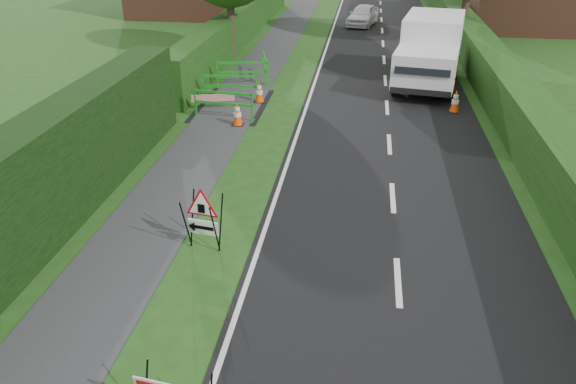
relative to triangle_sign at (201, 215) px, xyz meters
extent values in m
plane|color=#224413|center=(1.50, -1.63, -0.83)|extent=(120.00, 120.00, 0.00)
cube|color=black|center=(4.00, 33.37, -0.82)|extent=(6.00, 90.00, 0.02)
cube|color=#2D2D30|center=(-1.50, 33.37, -0.82)|extent=(2.00, 90.00, 0.02)
cube|color=black|center=(-3.50, -1.63, -0.83)|extent=(1.10, 18.00, 2.50)
cube|color=#14380F|center=(-3.50, 20.37, -0.83)|extent=(1.00, 24.00, 1.80)
cube|color=#14380F|center=(8.00, 14.37, -0.83)|extent=(1.20, 50.00, 1.50)
cylinder|color=#2D2116|center=(-3.10, 16.37, 0.48)|extent=(0.36, 0.36, 2.62)
cylinder|color=#2D2116|center=(7.90, 20.37, 0.66)|extent=(0.36, 0.36, 2.97)
cylinder|color=black|center=(-0.30, -0.08, -0.21)|extent=(0.09, 0.37, 1.19)
cylinder|color=black|center=(-0.25, 0.21, -0.21)|extent=(0.09, 0.37, 1.19)
cylinder|color=black|center=(0.33, -0.19, -0.21)|extent=(0.09, 0.37, 1.19)
cylinder|color=black|center=(0.38, 0.10, -0.21)|extent=(0.09, 0.37, 1.19)
cube|color=white|center=(0.04, -0.01, -0.29)|extent=(0.66, 0.13, 0.32)
cube|color=black|center=(0.04, -0.03, -0.29)|extent=(0.47, 0.09, 0.07)
cone|color=black|center=(-0.22, 0.02, -0.29)|extent=(0.18, 0.22, 0.19)
cube|color=black|center=(0.03, -0.03, 0.16)|extent=(0.15, 0.04, 0.19)
cube|color=silver|center=(5.77, 13.93, 0.69)|extent=(2.76, 3.85, 2.11)
cube|color=silver|center=(5.31, 11.30, 0.28)|extent=(2.54, 2.62, 1.29)
cube|color=black|center=(5.13, 10.22, 0.59)|extent=(1.94, 0.57, 0.59)
cube|color=yellow|center=(4.51, 13.11, -0.15)|extent=(0.94, 5.34, 0.26)
cube|color=yellow|center=(6.68, 12.74, -0.15)|extent=(0.94, 5.34, 0.26)
cube|color=black|center=(5.13, 10.23, -0.30)|extent=(2.14, 0.50, 0.22)
cylinder|color=black|center=(4.33, 11.41, -0.39)|extent=(0.41, 0.91, 0.88)
cylinder|color=black|center=(6.27, 11.07, -0.39)|extent=(0.41, 0.91, 0.88)
cylinder|color=black|center=(4.94, 14.89, -0.39)|extent=(0.41, 0.91, 0.88)
cylinder|color=black|center=(6.88, 14.55, -0.39)|extent=(0.41, 0.91, 0.88)
cube|color=black|center=(6.30, 9.71, -0.81)|extent=(0.38, 0.38, 0.04)
cone|color=#FF4D08|center=(6.30, 9.71, -0.41)|extent=(0.32, 0.32, 0.75)
cylinder|color=white|center=(6.30, 9.71, -0.45)|extent=(0.25, 0.25, 0.14)
cylinder|color=white|center=(6.30, 9.71, -0.26)|extent=(0.17, 0.17, 0.10)
cube|color=black|center=(6.16, 12.03, -0.81)|extent=(0.38, 0.38, 0.04)
cone|color=#FF4D08|center=(6.16, 12.03, -0.41)|extent=(0.32, 0.32, 0.75)
cylinder|color=white|center=(6.16, 12.03, -0.45)|extent=(0.25, 0.25, 0.14)
cylinder|color=white|center=(6.16, 12.03, -0.26)|extent=(0.17, 0.17, 0.10)
cube|color=black|center=(6.05, 13.86, -0.81)|extent=(0.38, 0.38, 0.04)
cone|color=#FF4D08|center=(6.05, 13.86, -0.41)|extent=(0.32, 0.32, 0.75)
cylinder|color=white|center=(6.05, 13.86, -0.45)|extent=(0.25, 0.25, 0.14)
cylinder|color=white|center=(6.05, 13.86, -0.26)|extent=(0.17, 0.17, 0.10)
cube|color=black|center=(-0.88, 7.38, -0.81)|extent=(0.38, 0.38, 0.04)
cone|color=#FF4D08|center=(-0.88, 7.38, -0.41)|extent=(0.32, 0.32, 0.75)
cylinder|color=white|center=(-0.88, 7.38, -0.45)|extent=(0.25, 0.25, 0.14)
cylinder|color=white|center=(-0.88, 7.38, -0.26)|extent=(0.17, 0.17, 0.10)
cube|color=black|center=(-0.62, 9.87, -0.81)|extent=(0.38, 0.38, 0.04)
cone|color=#FF4D08|center=(-0.62, 9.87, -0.41)|extent=(0.32, 0.32, 0.75)
cylinder|color=white|center=(-0.62, 9.87, -0.45)|extent=(0.25, 0.25, 0.14)
cylinder|color=white|center=(-0.62, 9.87, -0.26)|extent=(0.17, 0.17, 0.10)
cube|color=#18841B|center=(-2.46, 8.01, -0.33)|extent=(0.06, 0.06, 1.00)
cube|color=#18841B|center=(-0.47, 7.79, -0.33)|extent=(0.06, 0.06, 1.00)
cube|color=#18841B|center=(-1.46, 7.90, 0.09)|extent=(1.99, 0.27, 0.08)
cube|color=#18841B|center=(-1.46, 7.90, -0.28)|extent=(1.99, 0.27, 0.08)
cube|color=#18841B|center=(-2.46, 8.01, -0.81)|extent=(0.10, 0.35, 0.04)
cube|color=#18841B|center=(-0.47, 7.79, -0.81)|extent=(0.10, 0.35, 0.04)
cube|color=#18841B|center=(-2.72, 9.82, -0.33)|extent=(0.05, 0.05, 1.00)
cube|color=#18841B|center=(-0.73, 10.02, -0.33)|extent=(0.05, 0.05, 1.00)
cube|color=#18841B|center=(-1.73, 9.92, 0.09)|extent=(2.00, 0.25, 0.08)
cube|color=#18841B|center=(-1.73, 9.92, -0.28)|extent=(2.00, 0.25, 0.08)
cube|color=#18841B|center=(-2.72, 9.82, -0.81)|extent=(0.09, 0.35, 0.04)
cube|color=#18841B|center=(-0.73, 10.02, -0.81)|extent=(0.09, 0.35, 0.04)
cube|color=#18841B|center=(-2.64, 11.73, -0.33)|extent=(0.06, 0.06, 1.00)
cube|color=#18841B|center=(-0.68, 12.09, -0.33)|extent=(0.06, 0.06, 1.00)
cube|color=#18841B|center=(-1.66, 11.91, 0.09)|extent=(1.98, 0.41, 0.08)
cube|color=#18841B|center=(-1.66, 11.91, -0.28)|extent=(1.98, 0.41, 0.08)
cube|color=#18841B|center=(-2.64, 11.73, -0.81)|extent=(0.12, 0.36, 0.04)
cube|color=#18841B|center=(-0.68, 12.09, -0.81)|extent=(0.12, 0.36, 0.04)
cube|color=#18841B|center=(-0.73, 12.04, -0.33)|extent=(0.06, 0.06, 1.00)
cube|color=#18841B|center=(-1.21, 13.98, -0.33)|extent=(0.06, 0.06, 1.00)
cube|color=#18841B|center=(-0.97, 13.01, 0.09)|extent=(0.53, 1.95, 0.08)
cube|color=#18841B|center=(-0.97, 13.01, -0.28)|extent=(0.53, 1.95, 0.08)
cube|color=#18841B|center=(-0.73, 12.04, -0.81)|extent=(0.35, 0.14, 0.04)
cube|color=#18841B|center=(-1.21, 13.98, -0.81)|extent=(0.35, 0.14, 0.04)
cube|color=red|center=(-2.06, 8.77, -0.83)|extent=(1.46, 0.42, 0.25)
imported|color=white|center=(2.85, 25.41, -0.23)|extent=(2.20, 3.76, 1.20)
camera|label=1|loc=(3.11, -9.58, 5.57)|focal=35.00mm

